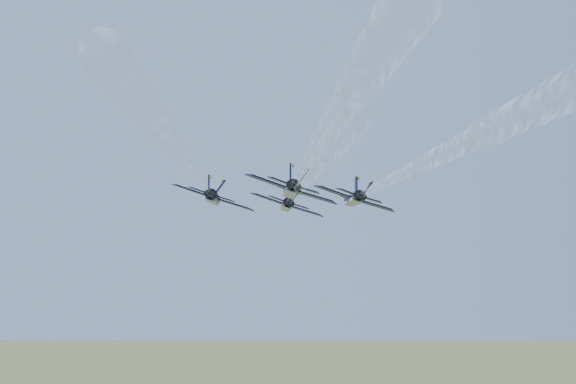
{
  "coord_description": "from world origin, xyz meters",
  "views": [
    {
      "loc": [
        1.9,
        -110.45,
        91.41
      ],
      "look_at": [
        -0.96,
        4.31,
        102.1
      ],
      "focal_mm": 50.0,
      "sensor_mm": 36.0,
      "label": 1
    }
  ],
  "objects_px": {
    "jet_left": "(213,197)",
    "jet_right": "(354,199)",
    "jet_lead": "(287,205)",
    "jet_slot": "(291,189)"
  },
  "relations": [
    {
      "from": "jet_left",
      "to": "jet_right",
      "type": "bearing_deg",
      "value": 2.97
    },
    {
      "from": "jet_lead",
      "to": "jet_right",
      "type": "relative_size",
      "value": 1.0
    },
    {
      "from": "jet_lead",
      "to": "jet_left",
      "type": "distance_m",
      "value": 16.97
    },
    {
      "from": "jet_right",
      "to": "jet_slot",
      "type": "bearing_deg",
      "value": -125.58
    },
    {
      "from": "jet_lead",
      "to": "jet_right",
      "type": "distance_m",
      "value": 14.98
    },
    {
      "from": "jet_left",
      "to": "jet_right",
      "type": "distance_m",
      "value": 19.97
    },
    {
      "from": "jet_left",
      "to": "jet_slot",
      "type": "bearing_deg",
      "value": -50.49
    },
    {
      "from": "jet_left",
      "to": "jet_slot",
      "type": "distance_m",
      "value": 16.16
    },
    {
      "from": "jet_right",
      "to": "jet_lead",
      "type": "bearing_deg",
      "value": 127.06
    },
    {
      "from": "jet_right",
      "to": "jet_left",
      "type": "bearing_deg",
      "value": -177.03
    }
  ]
}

